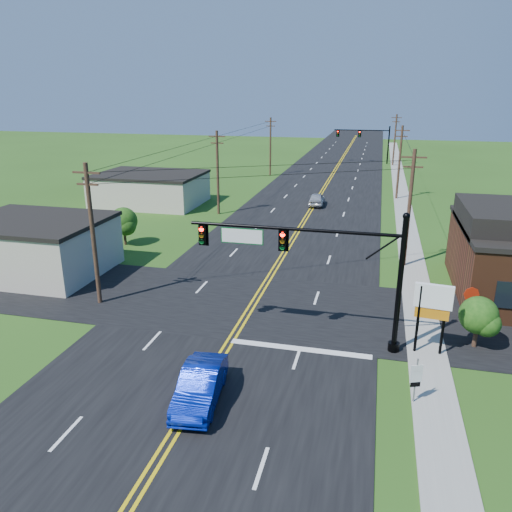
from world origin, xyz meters
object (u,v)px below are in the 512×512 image
(signal_mast_main, at_px, (312,259))
(stop_sign, at_px, (471,298))
(blue_car, at_px, (200,386))
(signal_mast_far, at_px, (365,138))
(route_sign, at_px, (416,378))

(signal_mast_main, xyz_separation_m, stop_sign, (8.66, 3.98, -2.97))
(signal_mast_main, height_order, blue_car, signal_mast_main)
(signal_mast_far, bearing_deg, signal_mast_main, -90.08)
(signal_mast_far, height_order, stop_sign, signal_mast_far)
(signal_mast_main, relative_size, blue_car, 2.39)
(signal_mast_main, relative_size, stop_sign, 4.58)
(signal_mast_far, bearing_deg, blue_car, -92.89)
(signal_mast_far, xyz_separation_m, blue_car, (-3.96, -78.64, -3.77))
(blue_car, bearing_deg, route_sign, 6.56)
(signal_mast_main, bearing_deg, route_sign, -40.88)
(route_sign, xyz_separation_m, stop_sign, (3.43, 8.51, 0.50))
(blue_car, distance_m, route_sign, 9.35)
(blue_car, bearing_deg, stop_sign, 33.80)
(signal_mast_far, bearing_deg, route_sign, -86.16)
(signal_mast_main, distance_m, route_sign, 7.75)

